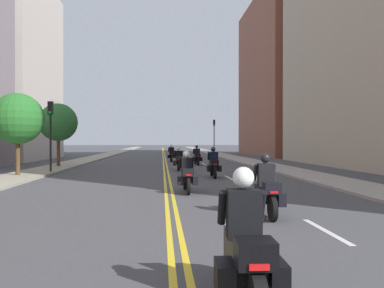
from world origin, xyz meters
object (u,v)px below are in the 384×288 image
at_px(motorcycle_1, 266,191).
at_px(traffic_light_near, 50,124).
at_px(motorcycle_6, 171,155).
at_px(street_tree_1, 58,122).
at_px(traffic_light_far, 214,131).
at_px(street_tree_0, 18,119).
at_px(motorcycle_3, 213,165).
at_px(motorcycle_5, 197,157).
at_px(motorcycle_4, 178,161).
at_px(motorcycle_2, 187,175).
at_px(motorcycle_0, 245,253).

xyz_separation_m(motorcycle_1, traffic_light_near, (-9.47, 14.00, 2.36)).
bearing_deg(motorcycle_6, street_tree_1, -142.29).
xyz_separation_m(motorcycle_6, traffic_light_far, (6.39, 16.55, 2.72)).
distance_m(street_tree_0, street_tree_1, 7.58).
relative_size(motorcycle_3, motorcycle_6, 1.05).
bearing_deg(motorcycle_5, street_tree_1, -171.99).
relative_size(motorcycle_1, motorcycle_4, 0.98).
height_order(motorcycle_3, street_tree_1, street_tree_1).
distance_m(motorcycle_2, street_tree_1, 17.13).
relative_size(motorcycle_0, street_tree_1, 0.48).
relative_size(motorcycle_3, street_tree_0, 0.50).
xyz_separation_m(motorcycle_1, traffic_light_far, (4.57, 43.04, 2.71)).
height_order(motorcycle_6, street_tree_0, street_tree_0).
height_order(motorcycle_4, motorcycle_6, motorcycle_6).
xyz_separation_m(motorcycle_2, motorcycle_5, (1.92, 16.59, -0.02)).
bearing_deg(motorcycle_4, motorcycle_1, -83.45).
distance_m(motorcycle_2, traffic_light_near, 12.24).
distance_m(motorcycle_3, street_tree_1, 13.85).
distance_m(traffic_light_near, street_tree_0, 2.51).
xyz_separation_m(motorcycle_1, motorcycle_2, (-1.77, 4.78, 0.00)).
relative_size(motorcycle_2, motorcycle_5, 1.03).
bearing_deg(motorcycle_6, motorcycle_2, -91.97).
xyz_separation_m(traffic_light_near, traffic_light_far, (14.04, 29.04, 0.35)).
xyz_separation_m(motorcycle_3, street_tree_0, (-10.64, 1.08, 2.52)).
distance_m(motorcycle_1, motorcycle_3, 10.67).
bearing_deg(traffic_light_far, street_tree_1, -122.29).
bearing_deg(motorcycle_3, traffic_light_far, 83.24).
height_order(motorcycle_4, street_tree_1, street_tree_1).
bearing_deg(street_tree_1, motorcycle_6, 39.81).
bearing_deg(motorcycle_1, motorcycle_5, 90.72).
xyz_separation_m(motorcycle_5, motorcycle_6, (-1.97, 5.11, 0.01)).
relative_size(motorcycle_0, motorcycle_5, 1.03).
height_order(motorcycle_3, motorcycle_6, motorcycle_3).
distance_m(motorcycle_6, traffic_light_near, 14.84).
bearing_deg(motorcycle_5, street_tree_0, -141.07).
distance_m(traffic_light_near, traffic_light_far, 32.26).
distance_m(motorcycle_1, street_tree_0, 16.01).
bearing_deg(motorcycle_0, motorcycle_4, 91.86).
relative_size(motorcycle_4, street_tree_0, 0.46).
xyz_separation_m(motorcycle_1, motorcycle_5, (0.15, 21.37, -0.02)).
relative_size(motorcycle_2, motorcycle_4, 1.06).
bearing_deg(motorcycle_1, street_tree_0, 133.13).
distance_m(motorcycle_0, motorcycle_1, 5.65).
height_order(motorcycle_2, street_tree_0, street_tree_0).
bearing_deg(traffic_light_far, motorcycle_1, -96.07).
distance_m(motorcycle_1, traffic_light_near, 17.06).
bearing_deg(street_tree_0, motorcycle_0, -62.72).
relative_size(motorcycle_4, traffic_light_near, 0.49).
distance_m(motorcycle_4, motorcycle_6, 10.77).
relative_size(motorcycle_2, traffic_light_near, 0.52).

